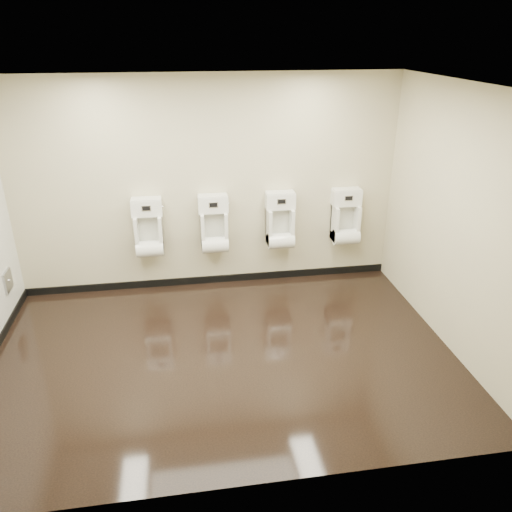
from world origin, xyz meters
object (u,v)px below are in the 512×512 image
Objects in this scene: urinal_0 at (149,232)px; urinal_3 at (346,221)px; urinal_2 at (280,224)px; urinal_1 at (214,228)px; access_panel at (8,281)px.

urinal_3 is at bearing 0.00° from urinal_0.
urinal_3 is at bearing 0.00° from urinal_2.
urinal_1 is (0.85, 0.00, 0.00)m from urinal_0.
access_panel is 0.34× the size of urinal_2.
urinal_2 is 1.00× the size of urinal_3.
urinal_2 is (0.89, 0.00, 0.00)m from urinal_1.
access_panel is 1.77m from urinal_0.
urinal_3 reaches higher than access_panel.
access_panel is at bearing -173.04° from urinal_2.
urinal_0 is 1.00× the size of urinal_2.
urinal_2 is at bearing 0.00° from urinal_0.
urinal_1 is at bearing 0.00° from urinal_0.
urinal_2 is at bearing 180.00° from urinal_3.
urinal_0 is 1.74m from urinal_2.
urinal_3 is (2.65, 0.00, 0.00)m from urinal_0.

